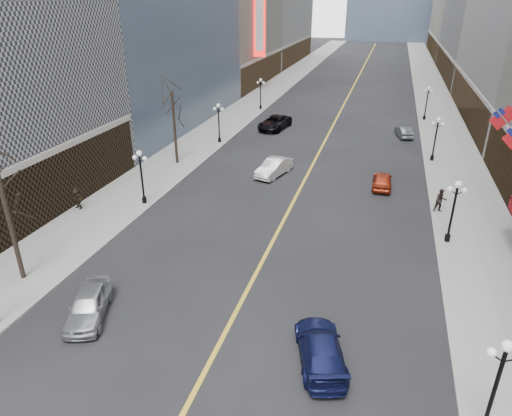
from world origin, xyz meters
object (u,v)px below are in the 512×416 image
Objects in this scene: streetlamp_west_1 at (141,172)px; car_nb_near at (88,304)px; car_nb_far at (275,123)px; car_nb_mid at (274,167)px; streetlamp_east_0 at (498,379)px; car_sb_mid at (382,180)px; car_sb_near at (321,349)px; streetlamp_east_1 at (454,205)px; car_sb_far at (404,132)px; streetlamp_east_2 at (436,135)px; streetlamp_west_3 at (261,90)px; streetlamp_east_3 at (427,100)px; streetlamp_west_2 at (219,119)px.

car_nb_near is at bearing -72.77° from streetlamp_west_1.
car_nb_near is at bearing -81.61° from car_nb_far.
car_nb_mid is 16.84m from car_nb_far.
streetlamp_east_0 reaches higher than car_sb_mid.
streetlamp_west_1 reaches higher than car_nb_far.
streetlamp_east_1 is at bearing -133.87° from car_sb_near.
car_nb_mid reaches higher than car_sb_far.
streetlamp_east_2 and streetlamp_west_3 have the same top height.
car_nb_far is at bearing 126.07° from streetlamp_east_1.
streetlamp_west_1 is (-23.60, -18.00, 0.00)m from streetlamp_east_2.
streetlamp_east_1 is at bearing -16.84° from car_nb_mid.
car_sb_mid is (18.82, -26.76, -2.19)m from streetlamp_west_3.
streetlamp_west_3 is at bearing -89.05° from car_sb_near.
streetlamp_east_3 and streetlamp_west_1 have the same top height.
streetlamp_east_0 and streetlamp_west_1 have the same top height.
car_nb_mid is at bearing -44.07° from streetlamp_west_2.
car_sb_far is at bearing -113.32° from car_sb_near.
car_nb_mid is at bearing -88.60° from car_sb_near.
streetlamp_west_2 is 36.06m from car_sb_near.
streetlamp_east_2 is at bearing -119.35° from car_sb_mid.
streetlamp_east_1 is at bearing 0.00° from streetlamp_west_1.
car_nb_mid is (-14.90, -26.42, -2.10)m from streetlamp_east_3.
car_nb_far reaches higher than car_sb_near.
car_nb_near is 27.36m from car_sb_mid.
streetlamp_east_0 is 52.00m from streetlamp_east_3.
streetlamp_west_3 is (-23.60, 18.00, 0.00)m from streetlamp_east_2.
car_sb_near is 1.20× the size of car_sb_mid.
streetlamp_west_1 is 0.98× the size of car_nb_near.
streetlamp_east_0 is at bearing -43.88° from car_nb_mid.
streetlamp_east_0 is 0.74× the size of car_nb_far.
car_nb_far is at bearing 119.62° from car_nb_mid.
streetlamp_east_2 is at bearing -13.87° from car_nb_far.
car_nb_near is 39.91m from car_nb_far.
streetlamp_east_3 is 30.41m from car_nb_mid.
car_nb_far is 1.47× the size of car_sb_mid.
car_nb_far is 16.12m from car_sb_far.
streetlamp_east_1 reaches higher than car_sb_mid.
car_nb_far is (4.70, 7.94, -2.05)m from streetlamp_west_2.
streetlamp_east_2 is 37.39m from car_nb_near.
car_nb_mid is (-14.90, 9.58, -2.10)m from streetlamp_east_1.
car_nb_mid is at bearing -150.53° from streetlamp_east_2.
car_nb_near is (-19.27, -49.97, -2.12)m from streetlamp_east_3.
streetlamp_east_0 reaches higher than car_sb_near.
car_sb_near is (12.09, -39.78, -0.12)m from car_nb_far.
car_sb_near is 1.27× the size of car_sb_far.
car_nb_mid is (4.37, 23.55, 0.02)m from car_nb_near.
streetlamp_east_0 is at bearing 100.00° from car_sb_mid.
car_sb_far is at bearing 70.65° from car_nb_mid.
streetlamp_east_1 reaches higher than car_nb_far.
car_nb_far is (-18.90, 41.94, -2.05)m from streetlamp_east_0.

